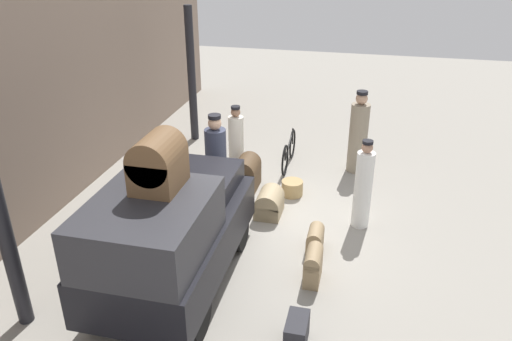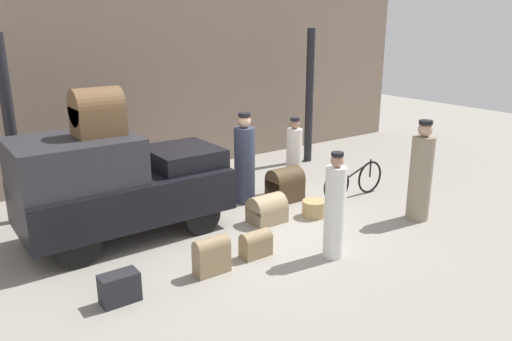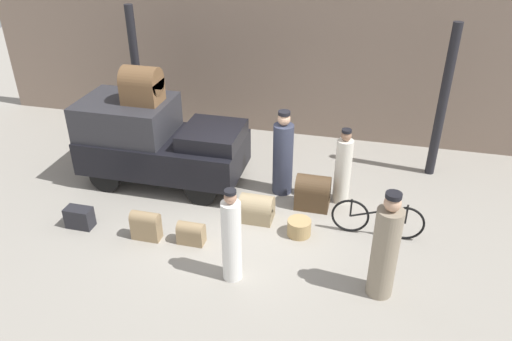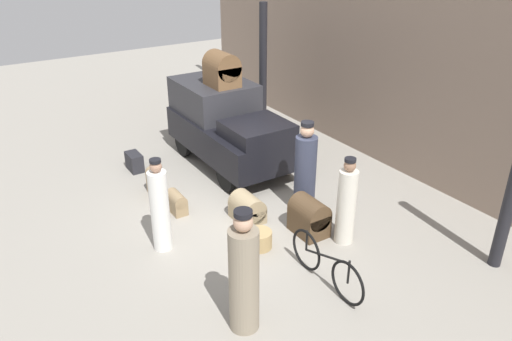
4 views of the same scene
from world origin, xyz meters
name	(u,v)px [view 2 (image 2 of 4)]	position (x,y,z in m)	size (l,w,h in m)	color
ground_plane	(254,224)	(0.00, 0.00, 0.00)	(30.00, 30.00, 0.00)	gray
station_building_facade	(152,80)	(0.00, 4.08, 2.25)	(16.00, 0.15, 4.50)	gray
canopy_pillar_left	(11,131)	(-3.38, 2.69, 1.70)	(0.20, 0.20, 3.40)	black
canopy_pillar_right	(309,97)	(3.68, 2.69, 1.70)	(0.20, 0.20, 3.40)	black
truck	(115,183)	(-2.19, 0.93, 0.97)	(3.45, 1.65, 1.82)	black
bicycle	(354,181)	(2.56, -0.02, 0.36)	(1.70, 0.04, 0.75)	black
wicker_basket	(314,209)	(1.17, -0.34, 0.16)	(0.45, 0.45, 0.31)	tan
porter_carrying_trunk	(294,158)	(1.81, 1.03, 0.75)	(0.33, 0.33, 1.62)	silver
conductor_in_dark_uniform	(421,175)	(2.67, -1.56, 0.86)	(0.41, 0.41, 1.88)	gray
porter_standing_middle	(245,162)	(0.56, 1.09, 0.85)	(0.42, 0.42, 1.85)	#33384C
porter_with_bicycle	(335,210)	(0.28, -1.77, 0.79)	(0.32, 0.32, 1.70)	white
trunk_large_brown	(212,254)	(-1.56, -1.13, 0.30)	(0.53, 0.25, 0.57)	#937A56
suitcase_tan_flat	(120,288)	(-2.95, -1.10, 0.21)	(0.51, 0.28, 0.41)	#232328
trunk_barrel_dark	(285,184)	(1.27, 0.66, 0.35)	(0.68, 0.50, 0.71)	#4C3823
suitcase_small_leather	(267,210)	(0.27, -0.04, 0.23)	(0.64, 0.49, 0.53)	#9E8966
suitcase_black_upright	(256,243)	(-0.71, -1.06, 0.22)	(0.49, 0.26, 0.43)	#937A56
trunk_on_truck_roof	(97,112)	(-2.38, 0.93, 2.19)	(0.75, 0.60, 0.76)	brown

